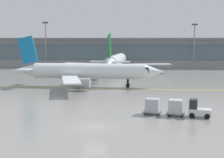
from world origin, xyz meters
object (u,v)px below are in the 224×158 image
object	(u,v)px
apron_light_mast_2	(194,44)
cargo_dolly_lead	(176,107)
apron_light_mast_1	(46,43)
cargo_dolly_trailing	(152,106)
taxiing_regional_jet	(87,72)
gate_airplane_1	(116,61)
baggage_tug	(198,110)

from	to	relation	value
apron_light_mast_2	cargo_dolly_lead	bearing A→B (deg)	-101.13
cargo_dolly_lead	apron_light_mast_1	size ratio (longest dim) A/B	0.16
cargo_dolly_trailing	apron_light_mast_2	world-z (taller)	apron_light_mast_2
taxiing_regional_jet	cargo_dolly_lead	distance (m)	28.34
taxiing_regional_jet	apron_light_mast_2	bearing A→B (deg)	60.82
cargo_dolly_lead	apron_light_mast_2	distance (m)	69.90
gate_airplane_1	baggage_tug	xyz separation A→B (m)	(12.56, -54.61, -2.32)
cargo_dolly_lead	cargo_dolly_trailing	bearing A→B (deg)	-180.00
apron_light_mast_1	apron_light_mast_2	xyz separation A→B (m)	(46.69, 0.47, -0.34)
gate_airplane_1	taxiing_regional_jet	distance (m)	29.76
cargo_dolly_trailing	apron_light_mast_1	distance (m)	74.12
baggage_tug	cargo_dolly_trailing	world-z (taller)	baggage_tug
taxiing_regional_jet	cargo_dolly_lead	world-z (taller)	taxiing_regional_jet
apron_light_mast_1	gate_airplane_1	bearing A→B (deg)	-30.69
cargo_dolly_trailing	apron_light_mast_1	size ratio (longest dim) A/B	0.16
cargo_dolly_trailing	cargo_dolly_lead	bearing A→B (deg)	0.00
cargo_dolly_lead	cargo_dolly_trailing	distance (m)	2.81
gate_airplane_1	baggage_tug	size ratio (longest dim) A/B	11.35
baggage_tug	cargo_dolly_lead	bearing A→B (deg)	180.00
gate_airplane_1	cargo_dolly_trailing	xyz separation A→B (m)	(7.31, -53.40, -2.16)
apron_light_mast_2	taxiing_regional_jet	bearing A→B (deg)	-122.13
baggage_tug	cargo_dolly_trailing	xyz separation A→B (m)	(-5.25, 1.21, 0.16)
cargo_dolly_trailing	gate_airplane_1	bearing A→B (deg)	110.76
gate_airplane_1	apron_light_mast_2	xyz separation A→B (m)	(23.47, 14.25, 4.44)
taxiing_regional_jet	apron_light_mast_1	xyz separation A→B (m)	(-19.22, 43.27, 5.05)
taxiing_regional_jet	apron_light_mast_1	bearing A→B (deg)	116.90
apron_light_mast_1	cargo_dolly_trailing	bearing A→B (deg)	-65.57
baggage_tug	apron_light_mast_1	bearing A→B (deg)	130.58
taxiing_regional_jet	baggage_tug	world-z (taller)	taxiing_regional_jet
gate_airplane_1	cargo_dolly_lead	bearing A→B (deg)	-165.44
cargo_dolly_lead	apron_light_mast_2	size ratio (longest dim) A/B	0.17
cargo_dolly_lead	apron_light_mast_1	distance (m)	75.85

